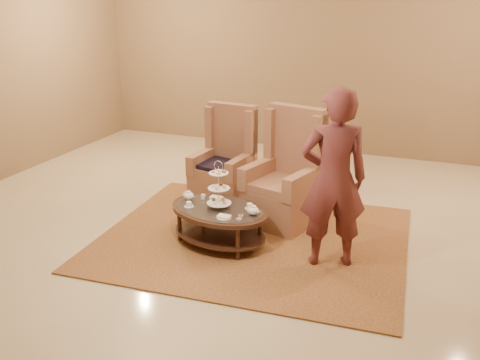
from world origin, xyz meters
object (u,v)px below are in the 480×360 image
at_px(armchair_right, 286,185).
at_px(person, 333,180).
at_px(armchair_left, 226,169).
at_px(tea_table, 219,215).

relative_size(armchair_right, person, 0.75).
bearing_deg(armchair_right, armchair_left, 173.75).
bearing_deg(tea_table, person, 13.86).
height_order(tea_table, armchair_left, armchair_left).
bearing_deg(armchair_left, armchair_right, -16.02).
height_order(tea_table, person, person).
bearing_deg(armchair_right, tea_table, -103.27).
xyz_separation_m(tea_table, armchair_right, (0.48, 0.87, 0.11)).
bearing_deg(person, armchair_right, -73.04).
relative_size(armchair_left, armchair_right, 0.92).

